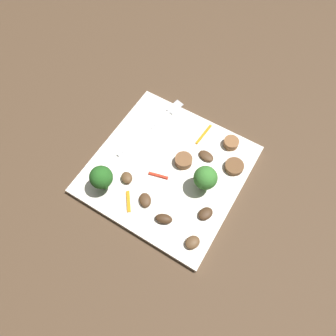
# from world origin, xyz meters

# --- Properties ---
(ground_plane) EXTENTS (1.40, 1.40, 0.00)m
(ground_plane) POSITION_xyz_m (0.00, 0.00, 0.00)
(ground_plane) COLOR #4C3826
(plate) EXTENTS (0.28, 0.28, 0.01)m
(plate) POSITION_xyz_m (0.00, 0.00, 0.01)
(plate) COLOR white
(plate) RESTS_ON ground_plane
(fork) EXTENTS (0.18, 0.05, 0.00)m
(fork) POSITION_xyz_m (0.07, 0.07, 0.01)
(fork) COLOR silver
(fork) RESTS_ON plate
(broccoli_floret_0) EXTENTS (0.04, 0.04, 0.06)m
(broccoli_floret_0) POSITION_xyz_m (-0.09, 0.08, 0.05)
(broccoli_floret_0) COLOR #296420
(broccoli_floret_0) RESTS_ON plate
(broccoli_floret_1) EXTENTS (0.04, 0.04, 0.06)m
(broccoli_floret_1) POSITION_xyz_m (0.00, -0.08, 0.05)
(broccoli_floret_1) COLOR #408630
(broccoli_floret_1) RESTS_ON plate
(sausage_slice_0) EXTENTS (0.04, 0.04, 0.01)m
(sausage_slice_0) POSITION_xyz_m (0.11, -0.08, 0.02)
(sausage_slice_0) COLOR brown
(sausage_slice_0) RESTS_ON plate
(sausage_slice_1) EXTENTS (0.05, 0.05, 0.01)m
(sausage_slice_1) POSITION_xyz_m (0.07, -0.11, 0.02)
(sausage_slice_1) COLOR brown
(sausage_slice_1) RESTS_ON plate
(sausage_slice_2) EXTENTS (0.05, 0.05, 0.02)m
(sausage_slice_2) POSITION_xyz_m (0.03, -0.02, 0.02)
(sausage_slice_2) COLOR brown
(sausage_slice_2) RESTS_ON plate
(mushroom_0) EXTENTS (0.03, 0.03, 0.01)m
(mushroom_0) POSITION_xyz_m (-0.09, -0.05, 0.02)
(mushroom_0) COLOR #422B19
(mushroom_0) RESTS_ON plate
(mushroom_1) EXTENTS (0.02, 0.03, 0.01)m
(mushroom_1) POSITION_xyz_m (0.06, -0.05, 0.02)
(mushroom_1) COLOR #4C331E
(mushroom_1) RESTS_ON plate
(mushroom_2) EXTENTS (0.03, 0.03, 0.01)m
(mushroom_2) POSITION_xyz_m (-0.08, -0.00, 0.02)
(mushroom_2) COLOR #4C331E
(mushroom_2) RESTS_ON plate
(mushroom_3) EXTENTS (0.03, 0.03, 0.01)m
(mushroom_3) POSITION_xyz_m (-0.06, 0.05, 0.02)
(mushroom_3) COLOR brown
(mushroom_3) RESTS_ON plate
(mushroom_4) EXTENTS (0.03, 0.03, 0.01)m
(mushroom_4) POSITION_xyz_m (-0.05, -0.10, 0.02)
(mushroom_4) COLOR #422B19
(mushroom_4) RESTS_ON plate
(mushroom_5) EXTENTS (0.03, 0.03, 0.01)m
(mushroom_5) POSITION_xyz_m (-0.10, -0.11, 0.02)
(mushroom_5) COLOR brown
(mushroom_5) RESTS_ON plate
(pepper_strip_0) EXTENTS (0.01, 0.04, 0.00)m
(pepper_strip_0) POSITION_xyz_m (-0.02, 0.01, 0.02)
(pepper_strip_0) COLOR red
(pepper_strip_0) RESTS_ON plate
(pepper_strip_1) EXTENTS (0.04, 0.03, 0.00)m
(pepper_strip_1) POSITION_xyz_m (-0.10, 0.03, 0.01)
(pepper_strip_1) COLOR orange
(pepper_strip_1) RESTS_ON plate
(pepper_strip_2) EXTENTS (0.05, 0.01, 0.00)m
(pepper_strip_2) POSITION_xyz_m (0.10, -0.02, 0.01)
(pepper_strip_2) COLOR orange
(pepper_strip_2) RESTS_ON plate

